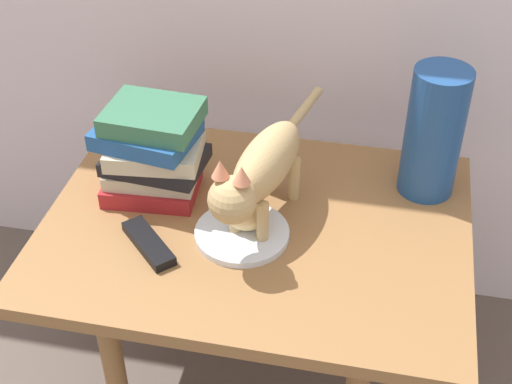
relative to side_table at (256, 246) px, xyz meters
The scene contains 8 objects.
ground_plane 0.46m from the side_table, ahead, with size 6.00×6.00×0.00m, color brown.
side_table is the anchor object (origin of this frame).
plate 0.09m from the side_table, 113.15° to the right, with size 0.19×0.19×0.01m, color silver.
bread_roll 0.11m from the side_table, 112.67° to the right, with size 0.08×0.06×0.05m, color #E0BC7A.
cat 0.20m from the side_table, 20.46° to the left, with size 0.15×0.47×0.23m.
book_stack 0.29m from the side_table, 165.79° to the left, with size 0.22×0.18×0.21m.
green_vase 0.43m from the side_table, 29.55° to the left, with size 0.12×0.12×0.28m, color navy.
tv_remote 0.23m from the side_table, 149.06° to the right, with size 0.15×0.04×0.02m, color black.
Camera 1 is at (0.23, -1.11, 1.48)m, focal length 51.20 mm.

